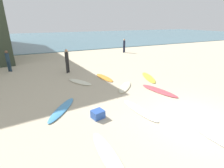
{
  "coord_description": "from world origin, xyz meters",
  "views": [
    {
      "loc": [
        -5.49,
        -3.95,
        3.83
      ],
      "look_at": [
        -1.48,
        4.54,
        0.3
      ],
      "focal_mm": 27.08,
      "sensor_mm": 36.0,
      "label": 1
    }
  ],
  "objects": [
    {
      "name": "surfboard_6",
      "position": [
        -0.13,
        -0.57,
        0.03
      ],
      "size": [
        0.78,
        2.41,
        0.06
      ],
      "primitive_type": "ellipsoid",
      "rotation": [
        0.0,
        0.0,
        -0.1
      ],
      "color": "silver",
      "rests_on": "ground_plane"
    },
    {
      "name": "beachgoer_far",
      "position": [
        -3.17,
        9.07,
        1.03
      ],
      "size": [
        0.4,
        0.4,
        1.83
      ],
      "rotation": [
        0.0,
        0.0,
        0.75
      ],
      "color": "black",
      "rests_on": "ground_plane"
    },
    {
      "name": "ocean_water",
      "position": [
        0.0,
        38.74,
        0.04
      ],
      "size": [
        120.0,
        40.0,
        0.08
      ],
      "primitive_type": "cube",
      "color": "slate",
      "rests_on": "ground_plane"
    },
    {
      "name": "beachgoer_mid",
      "position": [
        -7.32,
        11.38,
        0.93
      ],
      "size": [
        0.4,
        0.4,
        1.68
      ],
      "rotation": [
        0.0,
        0.0,
        5.51
      ],
      "color": "#1E3342",
      "rests_on": "ground_plane"
    },
    {
      "name": "surfboard_4",
      "position": [
        -1.12,
        6.57,
        0.04
      ],
      "size": [
        0.82,
        2.15,
        0.08
      ],
      "primitive_type": "ellipsoid",
      "rotation": [
        0.0,
        0.0,
        0.12
      ],
      "color": "orange",
      "rests_on": "ground_plane"
    },
    {
      "name": "ground_plane",
      "position": [
        0.0,
        0.0,
        0.0
      ],
      "size": [
        120.0,
        120.0,
        0.0
      ],
      "primitive_type": "plane",
      "color": "beige"
    },
    {
      "name": "surfboard_8",
      "position": [
        -0.68,
        4.38,
        0.04
      ],
      "size": [
        1.77,
        1.85,
        0.08
      ],
      "primitive_type": "ellipsoid",
      "rotation": [
        0.0,
        0.0,
        2.39
      ],
      "color": "beige",
      "rests_on": "ground_plane"
    },
    {
      "name": "surfboard_0",
      "position": [
        -2.95,
        6.43,
        0.04
      ],
      "size": [
        1.5,
        2.09,
        0.08
      ],
      "primitive_type": "ellipsoid",
      "rotation": [
        0.0,
        0.0,
        3.64
      ],
      "color": "#F2EDCC",
      "rests_on": "ground_plane"
    },
    {
      "name": "surfboard_3",
      "position": [
        -4.66,
        3.18,
        0.04
      ],
      "size": [
        1.77,
        2.22,
        0.09
      ],
      "primitive_type": "ellipsoid",
      "rotation": [
        0.0,
        0.0,
        2.53
      ],
      "color": "#4998D6",
      "rests_on": "ground_plane"
    },
    {
      "name": "surfboard_5",
      "position": [
        -3.88,
        -0.32,
        0.03
      ],
      "size": [
        0.49,
        2.43,
        0.07
      ],
      "primitive_type": "ellipsoid",
      "rotation": [
        0.0,
        0.0,
        3.14
      ],
      "color": "silver",
      "rests_on": "ground_plane"
    },
    {
      "name": "surfboard_7",
      "position": [
        1.76,
        5.29,
        0.03
      ],
      "size": [
        1.38,
        2.53,
        0.06
      ],
      "primitive_type": "ellipsoid",
      "rotation": [
        0.0,
        0.0,
        -0.34
      ],
      "color": "yellow",
      "rests_on": "ground_plane"
    },
    {
      "name": "beachgoer_near",
      "position": [
        5.2,
        15.09,
        0.95
      ],
      "size": [
        0.35,
        0.35,
        1.7
      ],
      "rotation": [
        0.0,
        0.0,
        0.31
      ],
      "color": "#191E33",
      "rests_on": "ground_plane"
    },
    {
      "name": "surfboard_1",
      "position": [
        -1.48,
        1.61,
        0.03
      ],
      "size": [
        0.73,
        2.35,
        0.06
      ],
      "primitive_type": "ellipsoid",
      "rotation": [
        0.0,
        0.0,
        3.24
      ],
      "color": "white",
      "rests_on": "ground_plane"
    },
    {
      "name": "surfboard_2",
      "position": [
        0.81,
        3.03,
        0.04
      ],
      "size": [
        1.12,
        2.51,
        0.08
      ],
      "primitive_type": "ellipsoid",
      "rotation": [
        0.0,
        0.0,
        0.22
      ],
      "color": "#D94D57",
      "rests_on": "ground_plane"
    },
    {
      "name": "beach_cooler",
      "position": [
        -3.4,
        1.87,
        0.17
      ],
      "size": [
        0.57,
        0.53,
        0.34
      ],
      "primitive_type": "cube",
      "rotation": [
        0.0,
        0.0,
        0.23
      ],
      "color": "#2D56B2",
      "rests_on": "ground_plane"
    }
  ]
}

